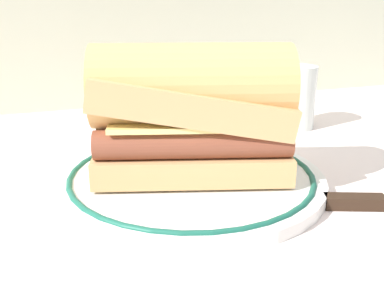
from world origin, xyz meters
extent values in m
plane|color=silver|center=(0.00, 0.00, 0.00)|extent=(1.50, 1.50, 0.00)
cylinder|color=white|center=(0.02, 0.00, 0.01)|extent=(0.27, 0.27, 0.01)
torus|color=#195947|center=(0.02, 0.00, 0.01)|extent=(0.25, 0.25, 0.01)
cube|color=tan|center=(0.02, 0.00, 0.03)|extent=(0.21, 0.14, 0.03)
cylinder|color=brown|center=(0.01, -0.03, 0.05)|extent=(0.19, 0.08, 0.03)
cylinder|color=brown|center=(0.02, 0.00, 0.05)|extent=(0.19, 0.08, 0.03)
cylinder|color=brown|center=(0.03, 0.03, 0.05)|extent=(0.19, 0.08, 0.03)
cube|color=#EAD67A|center=(0.02, 0.00, 0.07)|extent=(0.18, 0.13, 0.01)
cube|color=tan|center=(0.02, 0.00, 0.09)|extent=(0.21, 0.15, 0.06)
cylinder|color=tan|center=(0.02, 0.00, 0.10)|extent=(0.21, 0.13, 0.08)
cylinder|color=silver|center=(0.23, 0.15, 0.05)|extent=(0.06, 0.06, 0.09)
cylinder|color=gold|center=(0.23, 0.15, 0.02)|extent=(0.05, 0.05, 0.05)
cube|color=black|center=(0.15, -0.10, 0.01)|extent=(0.06, 0.03, 0.01)
camera|label=1|loc=(-0.12, -0.41, 0.19)|focal=42.31mm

